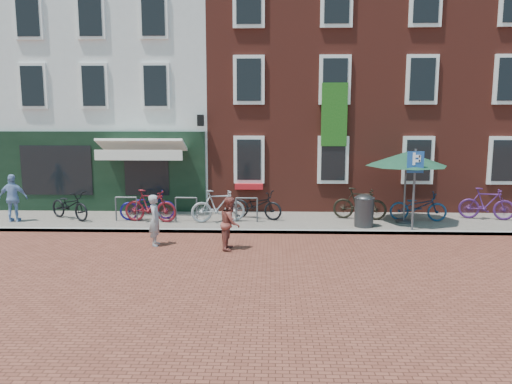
{
  "coord_description": "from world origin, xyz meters",
  "views": [
    {
      "loc": [
        1.39,
        -15.32,
        3.73
      ],
      "look_at": [
        0.85,
        0.0,
        1.3
      ],
      "focal_mm": 35.91,
      "sensor_mm": 36.0,
      "label": 1
    }
  ],
  "objects_px": {
    "parasol": "(406,156)",
    "bicycle_1": "(150,206)",
    "bicycle_2": "(148,205)",
    "litter_bin": "(364,209)",
    "bicycle_3": "(218,206)",
    "bicycle_7": "(487,204)",
    "bicycle_5": "(360,204)",
    "bicycle_0": "(70,205)",
    "parking_sign": "(415,176)",
    "bicycle_6": "(418,206)",
    "cafe_person": "(13,198)",
    "boy": "(230,223)",
    "bicycle_4": "(257,205)",
    "woman": "(155,220)"
  },
  "relations": [
    {
      "from": "bicycle_2",
      "to": "bicycle_7",
      "type": "xyz_separation_m",
      "value": [
        11.42,
        0.42,
        0.05
      ]
    },
    {
      "from": "bicycle_0",
      "to": "bicycle_5",
      "type": "bearing_deg",
      "value": -56.47
    },
    {
      "from": "boy",
      "to": "bicycle_1",
      "type": "distance_m",
      "value": 4.1
    },
    {
      "from": "bicycle_0",
      "to": "bicycle_3",
      "type": "bearing_deg",
      "value": -61.36
    },
    {
      "from": "bicycle_2",
      "to": "bicycle_3",
      "type": "bearing_deg",
      "value": -109.04
    },
    {
      "from": "bicycle_2",
      "to": "bicycle_4",
      "type": "relative_size",
      "value": 1.0
    },
    {
      "from": "parking_sign",
      "to": "bicycle_6",
      "type": "xyz_separation_m",
      "value": [
        0.54,
        1.36,
        -1.2
      ]
    },
    {
      "from": "woman",
      "to": "litter_bin",
      "type": "bearing_deg",
      "value": -75.41
    },
    {
      "from": "bicycle_3",
      "to": "bicycle_5",
      "type": "xyz_separation_m",
      "value": [
        4.73,
        0.59,
        0.0
      ]
    },
    {
      "from": "bicycle_6",
      "to": "bicycle_7",
      "type": "relative_size",
      "value": 1.03
    },
    {
      "from": "litter_bin",
      "to": "bicycle_0",
      "type": "distance_m",
      "value": 9.78
    },
    {
      "from": "bicycle_0",
      "to": "bicycle_5",
      "type": "height_order",
      "value": "bicycle_5"
    },
    {
      "from": "woman",
      "to": "bicycle_4",
      "type": "distance_m",
      "value": 4.22
    },
    {
      "from": "parasol",
      "to": "bicycle_2",
      "type": "distance_m",
      "value": 8.68
    },
    {
      "from": "litter_bin",
      "to": "bicycle_3",
      "type": "distance_m",
      "value": 4.71
    },
    {
      "from": "bicycle_1",
      "to": "bicycle_7",
      "type": "relative_size",
      "value": 1.0
    },
    {
      "from": "parasol",
      "to": "bicycle_1",
      "type": "distance_m",
      "value": 8.5
    },
    {
      "from": "bicycle_5",
      "to": "bicycle_3",
      "type": "bearing_deg",
      "value": 109.31
    },
    {
      "from": "bicycle_3",
      "to": "bicycle_7",
      "type": "height_order",
      "value": "same"
    },
    {
      "from": "bicycle_7",
      "to": "cafe_person",
      "type": "bearing_deg",
      "value": 107.44
    },
    {
      "from": "litter_bin",
      "to": "bicycle_2",
      "type": "bearing_deg",
      "value": 173.62
    },
    {
      "from": "bicycle_3",
      "to": "bicycle_0",
      "type": "bearing_deg",
      "value": 73.59
    },
    {
      "from": "parasol",
      "to": "cafe_person",
      "type": "relative_size",
      "value": 1.66
    },
    {
      "from": "boy",
      "to": "bicycle_4",
      "type": "relative_size",
      "value": 0.78
    },
    {
      "from": "bicycle_1",
      "to": "bicycle_2",
      "type": "height_order",
      "value": "bicycle_1"
    },
    {
      "from": "parking_sign",
      "to": "cafe_person",
      "type": "xyz_separation_m",
      "value": [
        -12.86,
        0.76,
        -0.9
      ]
    },
    {
      "from": "woman",
      "to": "boy",
      "type": "height_order",
      "value": "boy"
    },
    {
      "from": "litter_bin",
      "to": "bicycle_0",
      "type": "xyz_separation_m",
      "value": [
        -9.75,
        0.75,
        -0.08
      ]
    },
    {
      "from": "cafe_person",
      "to": "bicycle_5",
      "type": "relative_size",
      "value": 0.88
    },
    {
      "from": "boy",
      "to": "woman",
      "type": "bearing_deg",
      "value": 84.47
    },
    {
      "from": "parking_sign",
      "to": "bicycle_2",
      "type": "relative_size",
      "value": 1.36
    },
    {
      "from": "parasol",
      "to": "parking_sign",
      "type": "bearing_deg",
      "value": -89.93
    },
    {
      "from": "boy",
      "to": "bicycle_0",
      "type": "bearing_deg",
      "value": 63.51
    },
    {
      "from": "bicycle_1",
      "to": "bicycle_6",
      "type": "height_order",
      "value": "bicycle_1"
    },
    {
      "from": "bicycle_1",
      "to": "bicycle_4",
      "type": "relative_size",
      "value": 0.97
    },
    {
      "from": "bicycle_3",
      "to": "litter_bin",
      "type": "bearing_deg",
      "value": -109.46
    },
    {
      "from": "woman",
      "to": "bicycle_4",
      "type": "xyz_separation_m",
      "value": [
        2.72,
        3.22,
        -0.13
      ]
    },
    {
      "from": "bicycle_2",
      "to": "bicycle_4",
      "type": "bearing_deg",
      "value": -97.46
    },
    {
      "from": "litter_bin",
      "to": "bicycle_7",
      "type": "relative_size",
      "value": 0.62
    },
    {
      "from": "bicycle_5",
      "to": "bicycle_0",
      "type": "bearing_deg",
      "value": 104.11
    },
    {
      "from": "bicycle_0",
      "to": "bicycle_2",
      "type": "height_order",
      "value": "same"
    },
    {
      "from": "litter_bin",
      "to": "bicycle_4",
      "type": "distance_m",
      "value": 3.61
    },
    {
      "from": "bicycle_0",
      "to": "bicycle_3",
      "type": "distance_m",
      "value": 5.07
    },
    {
      "from": "bicycle_6",
      "to": "cafe_person",
      "type": "bearing_deg",
      "value": 99.73
    },
    {
      "from": "bicycle_7",
      "to": "bicycle_5",
      "type": "bearing_deg",
      "value": 106.02
    },
    {
      "from": "bicycle_3",
      "to": "parking_sign",
      "type": "bearing_deg",
      "value": -112.06
    },
    {
      "from": "litter_bin",
      "to": "bicycle_3",
      "type": "height_order",
      "value": "litter_bin"
    },
    {
      "from": "bicycle_1",
      "to": "bicycle_5",
      "type": "distance_m",
      "value": 7.0
    },
    {
      "from": "bicycle_0",
      "to": "bicycle_6",
      "type": "relative_size",
      "value": 1.0
    },
    {
      "from": "parasol",
      "to": "bicycle_1",
      "type": "relative_size",
      "value": 1.47
    }
  ]
}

